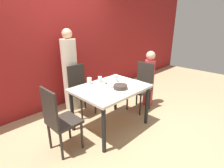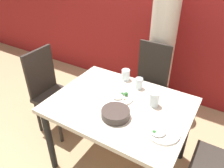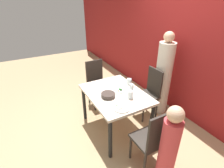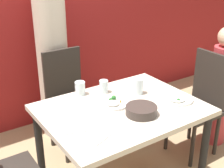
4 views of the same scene
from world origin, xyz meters
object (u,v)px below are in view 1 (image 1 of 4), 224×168
chair_adult_spot (80,88)px  bowl_curry (120,87)px  person_child (149,80)px  chair_child_spot (141,85)px  glass_water_tall (89,81)px  plate_rice_adult (107,86)px  person_adult (70,73)px

chair_adult_spot → bowl_curry: size_ratio=4.36×
person_child → bowl_curry: (-1.15, -0.20, 0.21)m
chair_child_spot → glass_water_tall: (-1.08, 0.34, 0.28)m
chair_adult_spot → plate_rice_adult: 0.77m
chair_child_spot → person_child: person_child is taller
chair_adult_spot → glass_water_tall: chair_adult_spot is taller
person_child → plate_rice_adult: size_ratio=5.62×
glass_water_tall → chair_adult_spot: bearing=77.4°
person_child → glass_water_tall: person_child is taller
glass_water_tall → chair_child_spot: bearing=-17.4°
person_adult → plate_rice_adult: person_adult is taller
person_adult → bowl_curry: (0.11, -1.27, 0.02)m
bowl_curry → plate_rice_adult: bowl_curry is taller
plate_rice_adult → chair_adult_spot: bearing=91.8°
person_child → plate_rice_adult: person_child is taller
person_adult → plate_rice_adult: bearing=-88.8°
bowl_curry → glass_water_tall: bearing=110.3°
chair_child_spot → bowl_curry: chair_child_spot is taller
person_adult → plate_rice_adult: 1.05m
bowl_curry → plate_rice_adult: bearing=110.1°
person_adult → person_child: person_adult is taller
bowl_curry → plate_rice_adult: (-0.08, 0.23, -0.02)m
plate_rice_adult → glass_water_tall: 0.33m
bowl_curry → plate_rice_adult: 0.24m
chair_adult_spot → person_child: bearing=-31.0°
chair_child_spot → person_child: 0.28m
chair_child_spot → person_adult: size_ratio=0.60×
chair_adult_spot → chair_child_spot: size_ratio=1.00×
chair_adult_spot → glass_water_tall: (-0.09, -0.42, 0.28)m
chair_child_spot → person_adult: 1.48m
plate_rice_adult → glass_water_tall: glass_water_tall is taller
chair_child_spot → glass_water_tall: bearing=-107.4°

